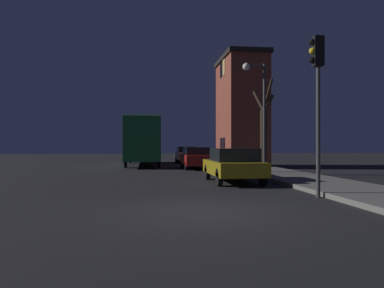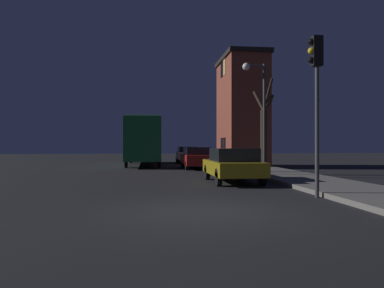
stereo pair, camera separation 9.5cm
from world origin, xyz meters
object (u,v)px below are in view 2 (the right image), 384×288
Objects in this scene: streetlamp at (258,101)px; bare_tree at (264,129)px; car_mid_lane at (196,157)px; car_far_lane at (187,154)px; car_near_lane at (233,164)px; traffic_light at (316,82)px; bus at (143,138)px.

streetlamp reaches higher than bare_tree.
car_mid_lane is 1.12× the size of car_far_lane.
car_near_lane is 17.35m from car_far_lane.
streetlamp is 15.52m from car_far_lane.
car_near_lane is 1.04× the size of car_far_lane.
car_near_lane is at bearing -123.69° from bare_tree.
streetlamp reaches higher than traffic_light.
traffic_light is at bearing -82.59° from car_mid_lane.
car_mid_lane is (-0.37, 9.30, -0.02)m from car_near_lane.
traffic_light is 1.04× the size of car_mid_lane.
car_mid_lane is at bearing -91.39° from car_far_lane.
streetlamp is at bearing 87.31° from traffic_light.
streetlamp reaches higher than car_mid_lane.
car_far_lane is (-2.74, 13.50, -1.63)m from bare_tree.
bus is 2.33× the size of car_mid_lane.
car_mid_lane is at bearing 106.95° from streetlamp.
car_mid_lane is (-2.15, 7.07, -2.96)m from streetlamp.
car_near_lane is 0.93× the size of car_mid_lane.
streetlamp is 13.43m from bus.
streetlamp reaches higher than car_near_lane.
streetlamp is 1.16× the size of car_mid_lane.
bare_tree reaches higher than car_far_lane.
car_far_lane is at bearing 94.22° from traffic_light.
car_near_lane reaches higher than car_far_lane.
streetlamp is 7.96m from car_mid_lane.
car_near_lane is at bearing -74.69° from bus.
traffic_light reaches higher than car_mid_lane.
car_mid_lane is at bearing 92.27° from car_near_lane.
car_mid_lane is (-1.83, 14.04, -2.69)m from traffic_light.
car_near_lane is at bearing -89.43° from car_far_lane.
bus is at bearing 115.30° from streetlamp.
car_far_lane is at bearing 101.47° from bare_tree.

